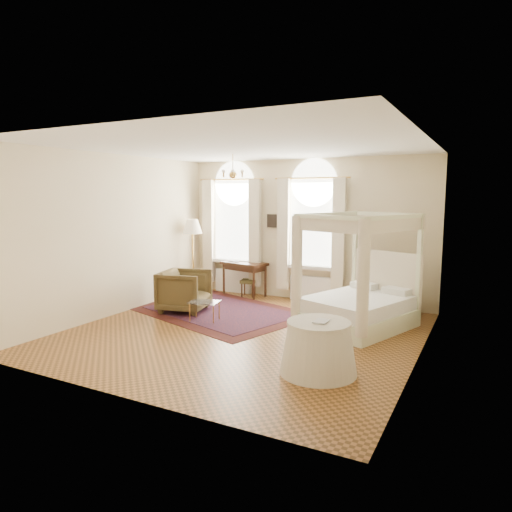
{
  "coord_description": "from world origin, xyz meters",
  "views": [
    {
      "loc": [
        3.9,
        -6.97,
        2.48
      ],
      "look_at": [
        0.05,
        0.4,
        1.36
      ],
      "focal_mm": 32.0,
      "sensor_mm": 36.0,
      "label": 1
    }
  ],
  "objects_px": {
    "armchair": "(185,291)",
    "floor_lamp": "(192,230)",
    "canopy_bed": "(357,302)",
    "writing_desk": "(244,267)",
    "nightstand": "(395,300)",
    "coffee_table": "(204,303)",
    "side_table": "(318,348)",
    "stool": "(248,283)"
  },
  "relations": [
    {
      "from": "armchair",
      "to": "floor_lamp",
      "type": "xyz_separation_m",
      "value": [
        -0.84,
        1.5,
        1.16
      ]
    },
    {
      "from": "canopy_bed",
      "to": "writing_desk",
      "type": "xyz_separation_m",
      "value": [
        -3.2,
        1.41,
        0.23
      ]
    },
    {
      "from": "canopy_bed",
      "to": "nightstand",
      "type": "height_order",
      "value": "canopy_bed"
    },
    {
      "from": "coffee_table",
      "to": "floor_lamp",
      "type": "distance_m",
      "value": 2.83
    },
    {
      "from": "side_table",
      "to": "floor_lamp",
      "type": "bearing_deg",
      "value": 143.0
    },
    {
      "from": "canopy_bed",
      "to": "armchair",
      "type": "distance_m",
      "value": 3.62
    },
    {
      "from": "coffee_table",
      "to": "side_table",
      "type": "distance_m",
      "value": 3.26
    },
    {
      "from": "stool",
      "to": "floor_lamp",
      "type": "xyz_separation_m",
      "value": [
        -1.35,
        -0.4,
        1.26
      ]
    },
    {
      "from": "stool",
      "to": "canopy_bed",
      "type": "bearing_deg",
      "value": -24.38
    },
    {
      "from": "nightstand",
      "to": "side_table",
      "type": "distance_m",
      "value": 3.86
    },
    {
      "from": "nightstand",
      "to": "stool",
      "type": "bearing_deg",
      "value": -179.67
    },
    {
      "from": "stool",
      "to": "armchair",
      "type": "distance_m",
      "value": 1.98
    },
    {
      "from": "canopy_bed",
      "to": "nightstand",
      "type": "distance_m",
      "value": 1.49
    },
    {
      "from": "canopy_bed",
      "to": "stool",
      "type": "height_order",
      "value": "canopy_bed"
    },
    {
      "from": "floor_lamp",
      "to": "side_table",
      "type": "xyz_separation_m",
      "value": [
        4.54,
        -3.42,
        -1.24
      ]
    },
    {
      "from": "canopy_bed",
      "to": "nightstand",
      "type": "relative_size",
      "value": 4.4
    },
    {
      "from": "coffee_table",
      "to": "floor_lamp",
      "type": "xyz_separation_m",
      "value": [
        -1.64,
        1.94,
        1.25
      ]
    },
    {
      "from": "canopy_bed",
      "to": "stool",
      "type": "distance_m",
      "value": 3.38
    },
    {
      "from": "stool",
      "to": "armchair",
      "type": "xyz_separation_m",
      "value": [
        -0.52,
        -1.9,
        0.11
      ]
    },
    {
      "from": "writing_desk",
      "to": "canopy_bed",
      "type": "bearing_deg",
      "value": -23.84
    },
    {
      "from": "stool",
      "to": "side_table",
      "type": "distance_m",
      "value": 4.98
    },
    {
      "from": "nightstand",
      "to": "stool",
      "type": "relative_size",
      "value": 1.26
    },
    {
      "from": "armchair",
      "to": "floor_lamp",
      "type": "relative_size",
      "value": 0.52
    },
    {
      "from": "canopy_bed",
      "to": "floor_lamp",
      "type": "distance_m",
      "value": 4.67
    },
    {
      "from": "nightstand",
      "to": "writing_desk",
      "type": "bearing_deg",
      "value": 180.0
    },
    {
      "from": "armchair",
      "to": "coffee_table",
      "type": "bearing_deg",
      "value": -132.67
    },
    {
      "from": "writing_desk",
      "to": "side_table",
      "type": "xyz_separation_m",
      "value": [
        3.31,
        -3.84,
        -0.35
      ]
    },
    {
      "from": "floor_lamp",
      "to": "armchair",
      "type": "bearing_deg",
      "value": -60.87
    },
    {
      "from": "side_table",
      "to": "writing_desk",
      "type": "bearing_deg",
      "value": 130.74
    },
    {
      "from": "nightstand",
      "to": "side_table",
      "type": "height_order",
      "value": "side_table"
    },
    {
      "from": "canopy_bed",
      "to": "side_table",
      "type": "relative_size",
      "value": 2.19
    },
    {
      "from": "canopy_bed",
      "to": "coffee_table",
      "type": "distance_m",
      "value": 2.95
    },
    {
      "from": "nightstand",
      "to": "writing_desk",
      "type": "xyz_separation_m",
      "value": [
        -3.63,
        0.0,
        0.44
      ]
    },
    {
      "from": "canopy_bed",
      "to": "floor_lamp",
      "type": "relative_size",
      "value": 1.27
    },
    {
      "from": "stool",
      "to": "floor_lamp",
      "type": "distance_m",
      "value": 1.89
    },
    {
      "from": "stool",
      "to": "floor_lamp",
      "type": "bearing_deg",
      "value": -163.33
    },
    {
      "from": "writing_desk",
      "to": "armchair",
      "type": "distance_m",
      "value": 1.98
    },
    {
      "from": "nightstand",
      "to": "canopy_bed",
      "type": "bearing_deg",
      "value": -107.3
    },
    {
      "from": "stool",
      "to": "coffee_table",
      "type": "bearing_deg",
      "value": -83.03
    },
    {
      "from": "nightstand",
      "to": "floor_lamp",
      "type": "relative_size",
      "value": 0.29
    },
    {
      "from": "canopy_bed",
      "to": "armchair",
      "type": "height_order",
      "value": "canopy_bed"
    },
    {
      "from": "nightstand",
      "to": "coffee_table",
      "type": "xyz_separation_m",
      "value": [
        -3.22,
        -2.36,
        0.08
      ]
    }
  ]
}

